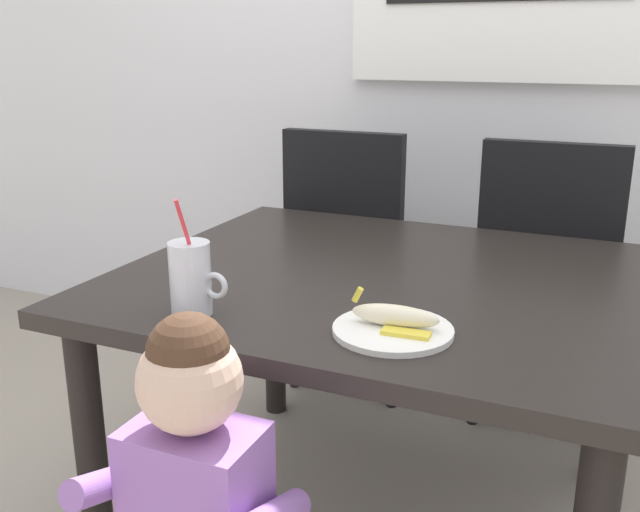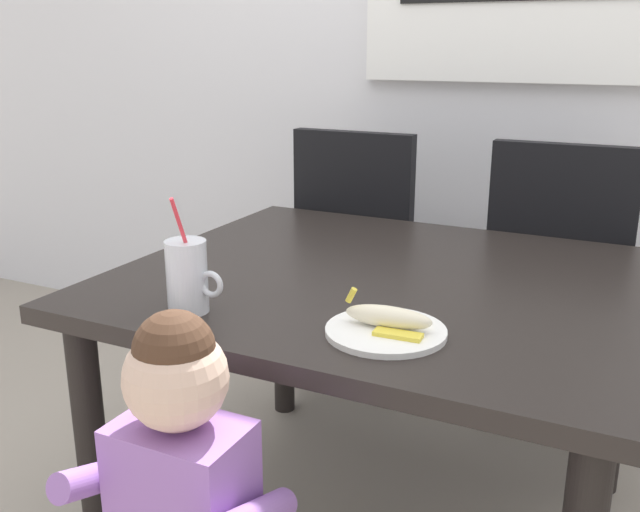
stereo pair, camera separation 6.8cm
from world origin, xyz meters
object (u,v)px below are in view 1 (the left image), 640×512
(dining_table, at_px, (381,310))
(dining_chair_left, at_px, (354,246))
(peeled_banana, at_px, (396,317))
(milk_cup, at_px, (191,282))
(dining_chair_right, at_px, (548,269))
(toddler_standing, at_px, (196,490))
(snack_plate, at_px, (393,330))

(dining_table, bearing_deg, dining_chair_left, 115.47)
(dining_table, distance_m, peeled_banana, 0.38)
(dining_table, distance_m, milk_cup, 0.51)
(dining_chair_right, distance_m, toddler_standing, 1.48)
(snack_plate, height_order, peeled_banana, peeled_banana)
(toddler_standing, relative_size, milk_cup, 3.40)
(dining_chair_left, height_order, dining_chair_right, same)
(dining_chair_right, bearing_deg, milk_cup, 63.06)
(dining_chair_right, bearing_deg, snack_plate, 80.71)
(milk_cup, bearing_deg, dining_chair_left, 94.34)
(dining_table, height_order, peeled_banana, peeled_banana)
(dining_table, relative_size, toddler_standing, 1.45)
(dining_chair_right, xyz_separation_m, snack_plate, (-0.18, -1.08, 0.17))
(dining_chair_left, height_order, peeled_banana, dining_chair_left)
(peeled_banana, bearing_deg, dining_chair_left, 114.83)
(dining_table, height_order, snack_plate, snack_plate)
(snack_plate, bearing_deg, milk_cup, -170.78)
(snack_plate, bearing_deg, peeled_banana, 64.47)
(toddler_standing, xyz_separation_m, snack_plate, (0.22, 0.35, 0.19))
(dining_table, xyz_separation_m, dining_chair_left, (-0.35, 0.74, -0.07))
(snack_plate, bearing_deg, toddler_standing, -121.82)
(toddler_standing, relative_size, snack_plate, 3.64)
(peeled_banana, bearing_deg, toddler_standing, -121.69)
(dining_chair_left, xyz_separation_m, dining_chair_right, (0.67, -0.00, 0.00))
(dining_table, xyz_separation_m, snack_plate, (0.14, -0.33, 0.10))
(dining_table, bearing_deg, peeled_banana, -66.65)
(toddler_standing, bearing_deg, snack_plate, 58.18)
(toddler_standing, height_order, milk_cup, milk_cup)
(dining_chair_left, distance_m, milk_cup, 1.17)
(milk_cup, bearing_deg, dining_chair_right, 63.06)
(toddler_standing, distance_m, milk_cup, 0.42)
(dining_chair_right, height_order, toddler_standing, dining_chair_right)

